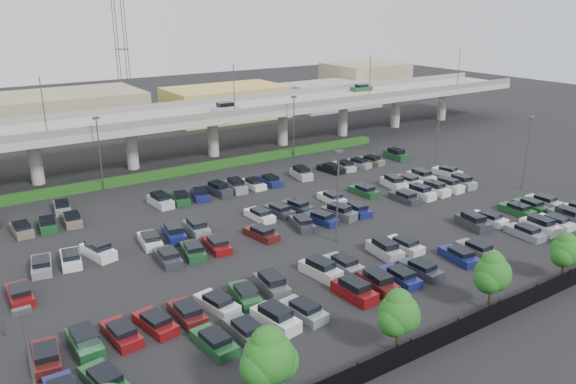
{
  "coord_description": "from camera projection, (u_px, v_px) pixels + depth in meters",
  "views": [
    {
      "loc": [
        -35.49,
        -52.03,
        24.88
      ],
      "look_at": [
        1.69,
        4.12,
        2.0
      ],
      "focal_mm": 35.0,
      "sensor_mm": 36.0,
      "label": 1
    }
  ],
  "objects": [
    {
      "name": "ground",
      "position": [
        295.0,
        219.0,
        67.64
      ],
      "size": [
        280.0,
        280.0,
        0.0
      ],
      "primitive_type": "plane",
      "color": "black"
    },
    {
      "name": "overpass",
      "position": [
        183.0,
        119.0,
        90.54
      ],
      "size": [
        150.0,
        13.0,
        15.8
      ],
      "color": "gray",
      "rests_on": "ground"
    },
    {
      "name": "hedge",
      "position": [
        205.0,
        167.0,
        87.2
      ],
      "size": [
        66.0,
        1.6,
        1.1
      ],
      "primitive_type": "cube",
      "color": "#184313",
      "rests_on": "ground"
    },
    {
      "name": "fence",
      "position": [
        490.0,
        315.0,
        45.21
      ],
      "size": [
        70.0,
        0.1,
        2.0
      ],
      "color": "black",
      "rests_on": "ground"
    },
    {
      "name": "tree_row",
      "position": [
        484.0,
        277.0,
        45.93
      ],
      "size": [
        65.07,
        3.66,
        5.94
      ],
      "color": "#332316",
      "rests_on": "ground"
    },
    {
      "name": "parked_cars",
      "position": [
        312.0,
        224.0,
        64.47
      ],
      "size": [
        63.03,
        41.64,
        1.67
      ],
      "color": "navy",
      "rests_on": "ground"
    },
    {
      "name": "light_poles",
      "position": [
        256.0,
        171.0,
        65.05
      ],
      "size": [
        66.9,
        48.38,
        10.3
      ],
      "color": "#49494E",
      "rests_on": "ground"
    },
    {
      "name": "distant_buildings",
      "position": [
        182.0,
        104.0,
        121.7
      ],
      "size": [
        138.0,
        24.0,
        9.0
      ],
      "color": "gray",
      "rests_on": "ground"
    },
    {
      "name": "comm_tower",
      "position": [
        121.0,
        46.0,
        123.13
      ],
      "size": [
        2.4,
        2.4,
        30.0
      ],
      "color": "#49494E",
      "rests_on": "ground"
    }
  ]
}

